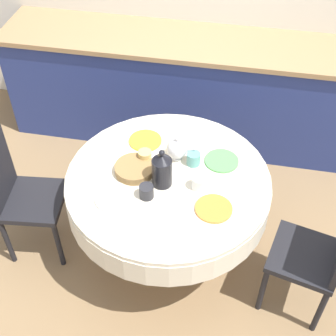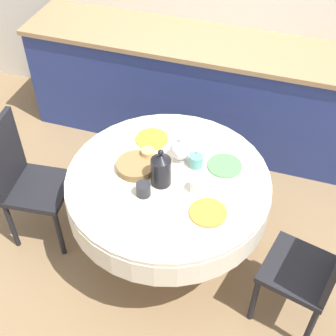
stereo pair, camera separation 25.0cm
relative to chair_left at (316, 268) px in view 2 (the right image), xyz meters
The scene contains 16 objects.
ground_plane 1.12m from the chair_left, 166.44° to the left, with size 12.00×12.00×0.00m, color #8E704C.
kitchen_counter 1.83m from the chair_left, 121.41° to the left, with size 3.24×0.64×0.94m.
dining_table 0.99m from the chair_left, 166.44° to the left, with size 1.27×1.27×0.74m.
chair_left is the anchor object (origin of this frame).
chair_right 1.94m from the chair_left, behind, with size 0.44×0.44×0.98m.
plate_near_left 1.25m from the chair_left, behind, with size 0.22×0.22×0.01m, color white.
cup_near_left 1.08m from the chair_left, behind, with size 0.09×0.09×0.08m, color #28282D.
plate_near_right 0.68m from the chair_left, behind, with size 0.22×0.22×0.01m, color orange.
cup_near_right 0.82m from the chair_left, 166.58° to the left, with size 0.09×0.09×0.08m, color white.
plate_far_left 1.30m from the chair_left, 155.53° to the left, with size 0.22×0.22×0.01m, color yellow.
cup_far_left 1.20m from the chair_left, 163.13° to the left, with size 0.09×0.09×0.08m, color #DBB766.
plate_far_right 0.81m from the chair_left, 146.36° to the left, with size 0.22×0.22×0.01m, color #5BA85B.
cup_far_right 0.94m from the chair_left, 155.12° to the left, with size 0.09×0.09×0.08m, color #5BA39E.
coffee_carafe 1.05m from the chair_left, 169.82° to the left, with size 0.12×0.12×0.26m.
teapot 1.06m from the chair_left, 156.03° to the left, with size 0.18×0.13×0.17m.
bread_basket 1.21m from the chair_left, 168.40° to the left, with size 0.25×0.25×0.05m, color olive.
Camera 2 is at (0.62, -1.91, 2.78)m, focal length 50.00 mm.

